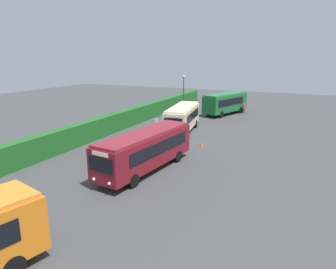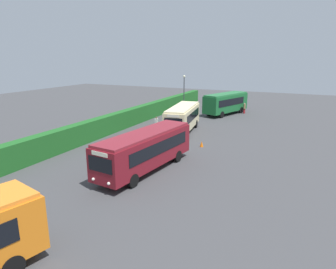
# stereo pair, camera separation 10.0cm
# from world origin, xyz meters

# --- Properties ---
(ground_plane) EXTENTS (111.93, 111.93, 0.00)m
(ground_plane) POSITION_xyz_m (0.00, 0.00, 0.00)
(ground_plane) COLOR #424244
(bus_maroon) EXTENTS (10.40, 3.69, 3.18)m
(bus_maroon) POSITION_xyz_m (-4.61, -1.06, 1.84)
(bus_maroon) COLOR maroon
(bus_maroon) RESTS_ON ground_plane
(bus_cream) EXTENTS (9.01, 3.78, 3.17)m
(bus_cream) POSITION_xyz_m (8.41, 1.12, 1.83)
(bus_cream) COLOR beige
(bus_cream) RESTS_ON ground_plane
(bus_green) EXTENTS (9.15, 5.24, 3.33)m
(bus_green) POSITION_xyz_m (21.82, -0.69, 1.91)
(bus_green) COLOR #19602D
(bus_green) RESTS_ON ground_plane
(person_left) EXTENTS (0.51, 0.29, 1.70)m
(person_left) POSITION_xyz_m (7.85, 4.40, 0.89)
(person_left) COLOR silver
(person_left) RESTS_ON ground_plane
(person_center) EXTENTS (0.49, 0.42, 1.67)m
(person_center) POSITION_xyz_m (23.97, -3.22, 0.88)
(person_center) COLOR maroon
(person_center) RESTS_ON ground_plane
(hedge_row) EXTENTS (67.96, 1.16, 2.20)m
(hedge_row) POSITION_xyz_m (0.00, 8.82, 1.10)
(hedge_row) COLOR #1F5F23
(hedge_row) RESTS_ON ground_plane
(traffic_cone) EXTENTS (0.36, 0.36, 0.60)m
(traffic_cone) POSITION_xyz_m (3.50, -3.03, 0.30)
(traffic_cone) COLOR orange
(traffic_cone) RESTS_ON ground_plane
(lamppost) EXTENTS (0.36, 0.36, 6.17)m
(lamppost) POSITION_xyz_m (18.48, 5.07, 3.80)
(lamppost) COLOR #38383D
(lamppost) RESTS_ON ground_plane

